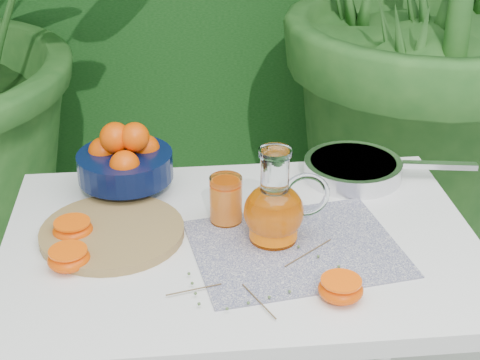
{
  "coord_description": "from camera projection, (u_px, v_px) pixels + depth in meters",
  "views": [
    {
      "loc": [
        -0.12,
        -1.21,
        1.58
      ],
      "look_at": [
        0.02,
        0.11,
        0.88
      ],
      "focal_mm": 55.0,
      "sensor_mm": 36.0,
      "label": 1
    }
  ],
  "objects": [
    {
      "name": "juice_pitcher",
      "position": [
        275.0,
        209.0,
        1.51
      ],
      "size": [
        0.18,
        0.13,
        0.21
      ],
      "color": "white",
      "rests_on": "white_table"
    },
    {
      "name": "fruit_bowl",
      "position": [
        125.0,
        160.0,
        1.7
      ],
      "size": [
        0.23,
        0.23,
        0.18
      ],
      "color": "black",
      "rests_on": "white_table"
    },
    {
      "name": "cutting_board",
      "position": [
        112.0,
        232.0,
        1.55
      ],
      "size": [
        0.34,
        0.34,
        0.02
      ],
      "primitive_type": "cylinder",
      "rotation": [
        0.0,
        0.0,
        -0.11
      ],
      "color": "olive",
      "rests_on": "white_table"
    },
    {
      "name": "juice_tumbler",
      "position": [
        226.0,
        200.0,
        1.59
      ],
      "size": [
        0.09,
        0.09,
        0.1
      ],
      "color": "white",
      "rests_on": "white_table"
    },
    {
      "name": "thyme_sprigs",
      "position": [
        258.0,
        279.0,
        1.41
      ],
      "size": [
        0.35,
        0.27,
        0.01
      ],
      "color": "brown",
      "rests_on": "white_table"
    },
    {
      "name": "placemat",
      "position": [
        296.0,
        248.0,
        1.51
      ],
      "size": [
        0.46,
        0.38,
        0.0
      ],
      "primitive_type": "cube",
      "rotation": [
        0.0,
        0.0,
        0.15
      ],
      "color": "#0C1046",
      "rests_on": "white_table"
    },
    {
      "name": "orange_halves",
      "position": [
        155.0,
        258.0,
        1.45
      ],
      "size": [
        0.61,
        0.36,
        0.04
      ],
      "color": "#FF4A02",
      "rests_on": "white_table"
    },
    {
      "name": "white_table",
      "position": [
        241.0,
        271.0,
        1.59
      ],
      "size": [
        1.0,
        0.7,
        0.75
      ],
      "color": "white",
      "rests_on": "ground"
    },
    {
      "name": "saute_pan",
      "position": [
        354.0,
        168.0,
        1.79
      ],
      "size": [
        0.43,
        0.27,
        0.04
      ],
      "color": "silver",
      "rests_on": "white_table"
    }
  ]
}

